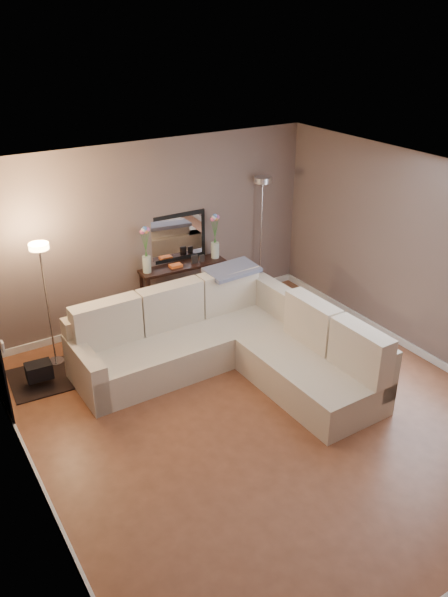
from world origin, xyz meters
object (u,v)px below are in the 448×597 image
console_table (178,287)px  floor_lamp_lit (44,281)px  floor_lamp_unlit (262,213)px  sectional_sofa (227,343)px

console_table → floor_lamp_lit: (-1.99, -0.35, 0.72)m
floor_lamp_lit → floor_lamp_unlit: floor_lamp_unlit is taller
floor_lamp_lit → floor_lamp_unlit: bearing=5.9°
console_table → floor_lamp_lit: 2.14m
sectional_sofa → floor_lamp_unlit: size_ratio=1.54×
floor_lamp_unlit → sectional_sofa: bearing=-134.9°
sectional_sofa → floor_lamp_unlit: floor_lamp_unlit is taller
sectional_sofa → floor_lamp_lit: (-1.83, 1.28, 0.80)m
console_table → floor_lamp_unlit: 1.73m
sectional_sofa → floor_lamp_lit: size_ratio=1.76×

